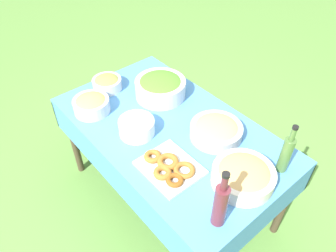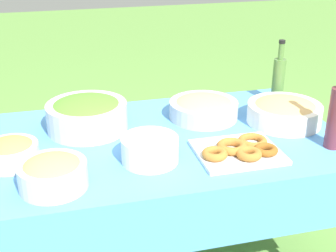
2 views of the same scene
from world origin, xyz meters
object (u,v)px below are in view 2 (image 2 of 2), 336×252
object	(u,v)px
bread_bowl	(284,111)
donut_platter	(240,150)
pasta_bowl	(204,108)
salad_bowl	(87,114)
plate_stack	(150,149)
olive_oil_bottle	(278,79)
fruit_bowl	(53,173)
olive_bowl	(11,152)

from	to	relation	value
bread_bowl	donut_platter	bearing A→B (deg)	37.55
donut_platter	bread_bowl	xyz separation A→B (m)	(-0.31, -0.24, 0.03)
pasta_bowl	bread_bowl	size ratio (longest dim) A/B	0.95
salad_bowl	bread_bowl	world-z (taller)	salad_bowl
plate_stack	olive_oil_bottle	bearing A→B (deg)	-149.71
salad_bowl	fruit_bowl	xyz separation A→B (m)	(0.16, 0.44, -0.02)
donut_platter	fruit_bowl	xyz separation A→B (m)	(0.70, 0.06, 0.04)
plate_stack	olive_bowl	xyz separation A→B (m)	(0.50, -0.11, 0.00)
pasta_bowl	olive_oil_bottle	bearing A→B (deg)	-168.16
donut_platter	plate_stack	world-z (taller)	plate_stack
plate_stack	fruit_bowl	size ratio (longest dim) A/B	0.92
salad_bowl	plate_stack	world-z (taller)	salad_bowl
donut_platter	salad_bowl	bearing A→B (deg)	-35.19
fruit_bowl	olive_bowl	xyz separation A→B (m)	(0.14, -0.21, -0.01)
bread_bowl	fruit_bowl	world-z (taller)	fruit_bowl
plate_stack	bread_bowl	distance (m)	0.68
pasta_bowl	olive_bowl	bearing A→B (deg)	15.61
plate_stack	olive_oil_bottle	xyz separation A→B (m)	(-0.73, -0.43, 0.08)
pasta_bowl	plate_stack	size ratio (longest dim) A/B	1.45
salad_bowl	pasta_bowl	bearing A→B (deg)	179.70
olive_oil_bottle	donut_platter	bearing A→B (deg)	50.38
pasta_bowl	donut_platter	distance (m)	0.38
plate_stack	olive_bowl	bearing A→B (deg)	-12.46
bread_bowl	olive_bowl	distance (m)	1.16
plate_stack	fruit_bowl	distance (m)	0.37
donut_platter	olive_bowl	world-z (taller)	olive_bowl
fruit_bowl	donut_platter	bearing A→B (deg)	-175.12
donut_platter	olive_oil_bottle	xyz separation A→B (m)	(-0.38, -0.46, 0.10)
salad_bowl	pasta_bowl	size ratio (longest dim) A/B	1.10
plate_stack	donut_platter	bearing A→B (deg)	173.64
pasta_bowl	donut_platter	size ratio (longest dim) A/B	0.97
fruit_bowl	olive_oil_bottle	bearing A→B (deg)	-154.22
salad_bowl	pasta_bowl	xyz separation A→B (m)	(-0.52, 0.00, -0.02)
pasta_bowl	bread_bowl	world-z (taller)	bread_bowl
olive_oil_bottle	olive_bowl	xyz separation A→B (m)	(1.23, 0.32, -0.07)
salad_bowl	pasta_bowl	world-z (taller)	salad_bowl
donut_platter	plate_stack	xyz separation A→B (m)	(0.34, -0.04, 0.03)
donut_platter	fruit_bowl	world-z (taller)	fruit_bowl
bread_bowl	plate_stack	bearing A→B (deg)	16.84
bread_bowl	olive_bowl	size ratio (longest dim) A/B	1.60
pasta_bowl	salad_bowl	bearing A→B (deg)	-0.30
pasta_bowl	bread_bowl	xyz separation A→B (m)	(-0.33, 0.14, 0.01)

